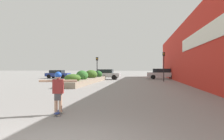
{
  "coord_description": "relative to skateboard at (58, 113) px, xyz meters",
  "views": [
    {
      "loc": [
        1.68,
        -3.51,
        1.6
      ],
      "look_at": [
        -0.84,
        13.52,
        1.49
      ],
      "focal_mm": 32.0,
      "sensor_mm": 36.0,
      "label": 1
    }
  ],
  "objects": [
    {
      "name": "car_center_left",
      "position": [
        -2.33,
        22.76,
        0.73
      ],
      "size": [
        3.97,
        1.92,
        1.51
      ],
      "rotation": [
        0.0,
        0.0,
        -1.57
      ],
      "color": "#BCBCC1",
      "rests_on": "ground_plane"
    },
    {
      "name": "car_leftmost",
      "position": [
        6.04,
        25.2,
        0.77
      ],
      "size": [
        4.73,
        2.0,
        1.61
      ],
      "rotation": [
        0.0,
        0.0,
        -1.57
      ],
      "color": "#BCBCC1",
      "rests_on": "ground_plane"
    },
    {
      "name": "traffic_light_left",
      "position": [
        -2.96,
        19.24,
        2.09
      ],
      "size": [
        0.28,
        0.3,
        3.14
      ],
      "color": "black",
      "rests_on": "ground_plane"
    },
    {
      "name": "skateboard",
      "position": [
        0.0,
        0.0,
        0.0
      ],
      "size": [
        0.29,
        0.7,
        0.1
      ],
      "rotation": [
        0.0,
        0.0,
        0.19
      ],
      "color": "navy",
      "rests_on": "ground_plane"
    },
    {
      "name": "planter_box",
      "position": [
        -3.12,
        15.26,
        0.42
      ],
      "size": [
        1.66,
        13.36,
        1.44
      ],
      "color": "gray",
      "rests_on": "ground_plane"
    },
    {
      "name": "car_center_right",
      "position": [
        -11.0,
        25.03,
        0.66
      ],
      "size": [
        3.86,
        1.9,
        1.36
      ],
      "rotation": [
        0.0,
        0.0,
        -1.57
      ],
      "color": "navy",
      "rests_on": "ground_plane"
    },
    {
      "name": "building_wall_right",
      "position": [
        7.63,
        12.98,
        3.26
      ],
      "size": [
        0.67,
        47.53,
        6.65
      ],
      "color": "red",
      "rests_on": "ground_plane"
    },
    {
      "name": "traffic_light_right",
      "position": [
        5.63,
        19.09,
        2.41
      ],
      "size": [
        0.28,
        0.3,
        3.67
      ],
      "color": "black",
      "rests_on": "ground_plane"
    },
    {
      "name": "skateboarder",
      "position": [
        0.0,
        0.0,
        0.87
      ],
      "size": [
        1.3,
        0.33,
        1.4
      ],
      "rotation": [
        0.0,
        0.0,
        0.19
      ],
      "color": "tan",
      "rests_on": "skateboard"
    }
  ]
}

